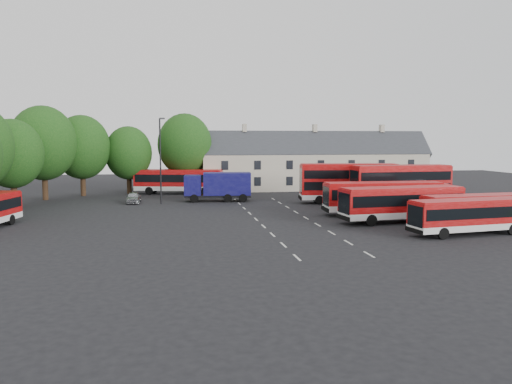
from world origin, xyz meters
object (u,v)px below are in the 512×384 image
(bus_row_a, at_px, (470,213))
(bus_dd_south, at_px, (401,183))
(lamppost, at_px, (161,158))
(silver_car, at_px, (134,197))
(box_truck, at_px, (219,185))

(bus_row_a, xyz_separation_m, bus_dd_south, (2.32, 17.30, 0.98))
(lamppost, bearing_deg, silver_car, 156.41)
(bus_dd_south, height_order, box_truck, bus_dd_south)
(bus_dd_south, bearing_deg, silver_car, 161.58)
(box_truck, bearing_deg, bus_row_a, -49.23)
(silver_car, height_order, lamppost, lamppost)
(bus_row_a, height_order, box_truck, box_truck)
(box_truck, height_order, silver_car, box_truck)
(bus_dd_south, xyz_separation_m, silver_car, (-30.74, 8.22, -2.04))
(lamppost, bearing_deg, bus_dd_south, -13.85)
(bus_row_a, height_order, silver_car, bus_row_a)
(lamppost, bearing_deg, bus_row_a, -43.83)
(bus_row_a, height_order, bus_dd_south, bus_dd_south)
(box_truck, xyz_separation_m, silver_car, (-10.42, -0.02, -1.34))
(silver_car, distance_m, lamppost, 6.05)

